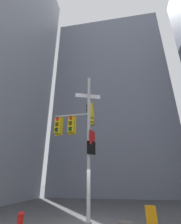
% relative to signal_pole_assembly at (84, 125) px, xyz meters
% --- Properties ---
extents(building_mid_block, '(17.02, 17.02, 28.54)m').
position_rel_signal_pole_assembly_xyz_m(building_mid_block, '(1.31, 19.56, 9.02)').
color(building_mid_block, slate).
rests_on(building_mid_block, ground).
extents(signal_pole_assembly, '(2.83, 3.13, 8.24)m').
position_rel_signal_pole_assembly_xyz_m(signal_pole_assembly, '(0.00, 0.00, 0.00)').
color(signal_pole_assembly, '#B2B2B5').
rests_on(signal_pole_assembly, ground).
extents(fire_hydrant, '(0.33, 0.23, 0.88)m').
position_rel_signal_pole_assembly_xyz_m(fire_hydrant, '(-1.74, -2.97, -4.79)').
color(fire_hydrant, red).
rests_on(fire_hydrant, ground).
extents(newspaper_box, '(0.45, 0.36, 0.91)m').
position_rel_signal_pole_assembly_xyz_m(newspaper_box, '(3.36, -0.83, -4.80)').
color(newspaper_box, orange).
rests_on(newspaper_box, ground).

